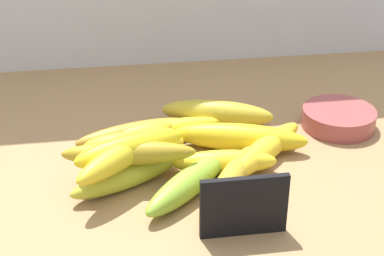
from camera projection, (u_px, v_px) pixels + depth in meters
counter_top at (200, 164)px, 92.20cm from camera, size 110.00×76.00×3.00cm
chalkboard_sign at (244, 208)px, 73.20cm from camera, size 11.00×1.80×8.40cm
fruit_bowl at (339, 118)px, 99.08cm from camera, size 12.14×12.14×3.18cm
banana_0 at (225, 162)px, 86.48cm from camera, size 15.57×5.15×3.64cm
banana_1 at (217, 113)px, 99.38cm from camera, size 19.26×9.91×4.36cm
banana_2 at (163, 130)px, 95.24cm from camera, size 20.06×6.84×3.29cm
banana_3 at (134, 144)px, 90.71cm from camera, size 15.51×4.28×3.98cm
banana_4 at (265, 149)px, 89.63cm from camera, size 16.50×16.41×3.67cm
banana_5 at (133, 132)px, 94.65cm from camera, size 19.07×8.09×3.29cm
banana_6 at (229, 182)px, 82.09cm from camera, size 13.62×19.62×3.37cm
banana_7 at (188, 183)px, 81.44cm from camera, size 15.26×15.38×3.90cm
banana_8 at (240, 137)px, 92.15cm from camera, size 21.29×10.13×4.37cm
banana_9 at (127, 176)px, 83.37cm from camera, size 17.03×10.82×3.55cm
banana_10 at (129, 153)px, 82.11cm from camera, size 18.87×5.30×3.37cm
banana_11 at (130, 148)px, 82.47cm from camera, size 16.77×9.73×4.18cm
banana_12 at (128, 151)px, 82.22cm from camera, size 16.32×16.64×3.76cm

